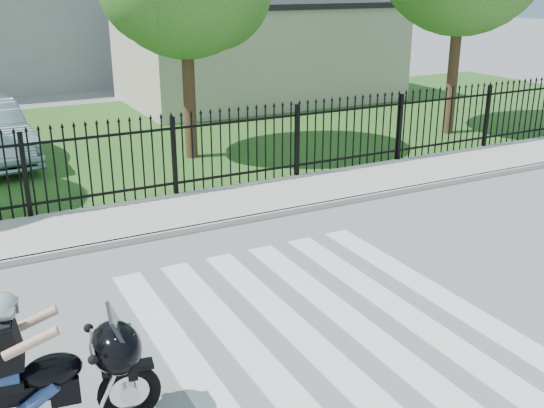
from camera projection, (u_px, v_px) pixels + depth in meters
name	position (u px, v px, depth m)	size (l,w,h in m)	color
ground	(322.00, 324.00, 8.81)	(120.00, 120.00, 0.00)	slate
crosswalk	(322.00, 323.00, 8.80)	(5.00, 5.50, 0.01)	silver
sidewalk	(193.00, 210.00, 12.96)	(40.00, 2.00, 0.12)	#ADAAA3
curb	(212.00, 226.00, 12.13)	(40.00, 0.12, 0.12)	#ADAAA3
grass_strip	(108.00, 140.00, 18.83)	(40.00, 12.00, 0.02)	#26551D
iron_fence	(174.00, 158.00, 13.52)	(26.00, 0.04, 1.80)	black
building_low	(259.00, 54.00, 24.64)	(10.00, 6.00, 3.50)	#BAAE9B
building_low_roof	(259.00, 4.00, 24.02)	(10.20, 6.20, 0.20)	black
motorcycle_rider	(21.00, 381.00, 6.36)	(2.61, 1.08, 1.73)	black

